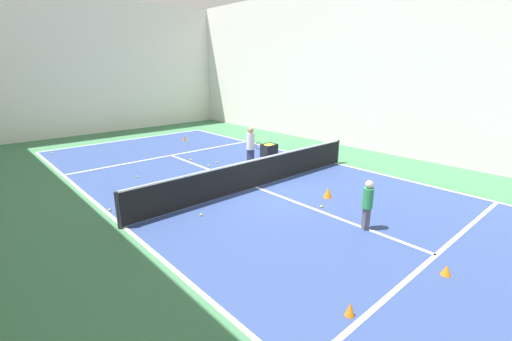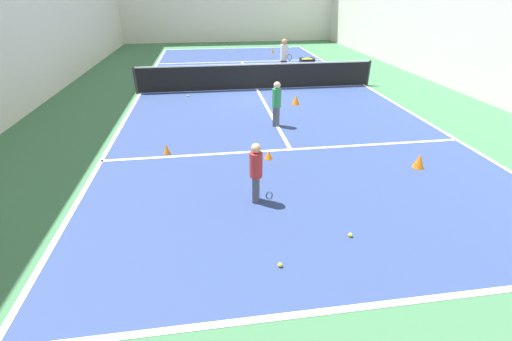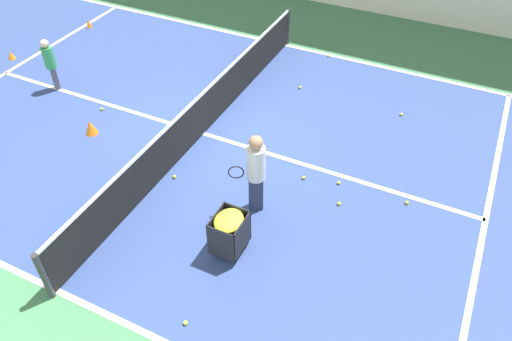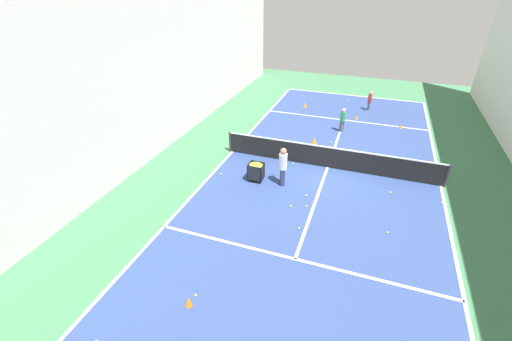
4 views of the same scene
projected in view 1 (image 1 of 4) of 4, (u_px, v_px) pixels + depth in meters
ground_plane at (256, 187)px, 11.57m from camera, size 31.61×31.61×0.00m
court_playing_area at (256, 187)px, 11.57m from camera, size 9.02×21.27×0.00m
line_baseline_far at (129, 140)px, 19.14m from camera, size 9.02×0.10×0.00m
line_sideline_left at (124, 227)px, 8.68m from camera, size 0.10×21.27×0.00m
line_sideline_right at (335, 163)px, 14.45m from camera, size 0.10×21.27×0.00m
line_service_near at (436, 255)px, 7.40m from camera, size 9.02×0.10×0.00m
line_service_far at (171, 155)px, 15.73m from camera, size 9.02×0.10×0.00m
line_centre_service at (256, 187)px, 11.57m from camera, size 0.10×11.70×0.00m
hall_enclosure_right at (384, 67)px, 15.39m from camera, size 0.15×27.91×7.80m
hall_enclosure_far at (100, 67)px, 20.32m from camera, size 15.36×0.15×7.80m
tennis_net at (256, 173)px, 11.42m from camera, size 9.32×0.10×0.99m
coach_at_net at (251, 144)px, 13.68m from camera, size 0.48×0.64×1.63m
child_midcourt at (368, 202)px, 8.38m from camera, size 0.36×0.36×1.29m
ball_cart at (269, 149)px, 14.52m from camera, size 0.60×0.50×0.79m
training_cone_0 at (328, 193)px, 10.63m from camera, size 0.27×0.27×0.32m
training_cone_1 at (184, 138)px, 18.86m from camera, size 0.19×0.19×0.29m
training_cone_2 at (350, 309)px, 5.57m from camera, size 0.16×0.16×0.25m
training_cone_4 at (446, 270)px, 6.67m from camera, size 0.19×0.19×0.20m
tennis_ball_0 at (292, 155)px, 15.71m from camera, size 0.07×0.07×0.07m
tennis_ball_1 at (282, 176)px, 12.66m from camera, size 0.07×0.07×0.07m
tennis_ball_2 at (191, 160)px, 14.88m from camera, size 0.07×0.07×0.07m
tennis_ball_3 at (248, 141)px, 18.70m from camera, size 0.07×0.07×0.07m
tennis_ball_4 at (169, 195)px, 10.75m from camera, size 0.07×0.07×0.07m
tennis_ball_5 at (53, 153)px, 15.94m from camera, size 0.07×0.07×0.07m
tennis_ball_6 at (137, 177)px, 12.56m from camera, size 0.07×0.07×0.07m
tennis_ball_8 at (201, 215)px, 9.33m from camera, size 0.07×0.07×0.07m
tennis_ball_9 at (222, 168)px, 13.60m from camera, size 0.07×0.07×0.07m
tennis_ball_10 at (132, 143)px, 18.01m from camera, size 0.07×0.07×0.07m
tennis_ball_12 at (187, 141)px, 18.65m from camera, size 0.07×0.07×0.07m
tennis_ball_13 at (209, 166)px, 13.97m from camera, size 0.07×0.07×0.07m
tennis_ball_14 at (82, 144)px, 17.80m from camera, size 0.07×0.07×0.07m
tennis_ball_15 at (321, 206)px, 9.89m from camera, size 0.07×0.07×0.07m
tennis_ball_16 at (110, 210)px, 9.66m from camera, size 0.07×0.07×0.07m
tennis_ball_17 at (217, 162)px, 14.45m from camera, size 0.07×0.07×0.07m
tennis_ball_18 at (192, 133)px, 21.00m from camera, size 0.07×0.07×0.07m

